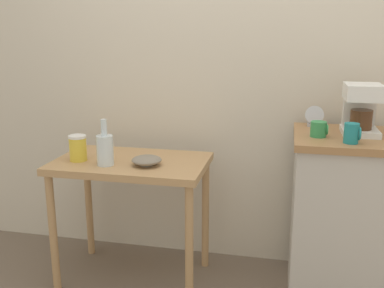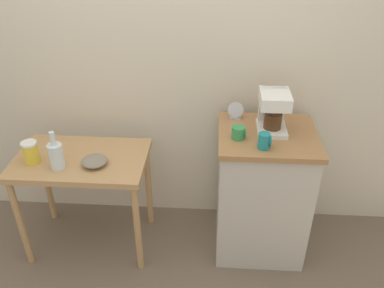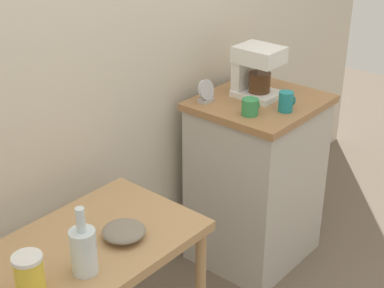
# 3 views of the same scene
# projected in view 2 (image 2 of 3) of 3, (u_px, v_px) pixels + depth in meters

# --- Properties ---
(ground_plane) EXTENTS (8.00, 8.00, 0.00)m
(ground_plane) POSITION_uv_depth(u_px,v_px,m) (171.00, 239.00, 2.98)
(ground_plane) COLOR #6B5B4C
(back_wall) EXTENTS (4.40, 0.10, 2.80)m
(back_wall) POSITION_uv_depth(u_px,v_px,m) (187.00, 39.00, 2.58)
(back_wall) COLOR beige
(back_wall) RESTS_ON ground_plane
(wooden_table) EXTENTS (0.86, 0.54, 0.74)m
(wooden_table) POSITION_uv_depth(u_px,v_px,m) (83.00, 170.00, 2.64)
(wooden_table) COLOR tan
(wooden_table) RESTS_ON ground_plane
(kitchen_counter) EXTENTS (0.62, 0.56, 0.93)m
(kitchen_counter) POSITION_uv_depth(u_px,v_px,m) (262.00, 192.00, 2.71)
(kitchen_counter) COLOR #BCB7AD
(kitchen_counter) RESTS_ON ground_plane
(bowl_stoneware) EXTENTS (0.16, 0.16, 0.05)m
(bowl_stoneware) POSITION_uv_depth(u_px,v_px,m) (95.00, 161.00, 2.49)
(bowl_stoneware) COLOR gray
(bowl_stoneware) RESTS_ON wooden_table
(glass_carafe_vase) EXTENTS (0.09, 0.09, 0.25)m
(glass_carafe_vase) POSITION_uv_depth(u_px,v_px,m) (56.00, 155.00, 2.44)
(glass_carafe_vase) COLOR silver
(glass_carafe_vase) RESTS_ON wooden_table
(canister_enamel) EXTENTS (0.10, 0.10, 0.15)m
(canister_enamel) POSITION_uv_depth(u_px,v_px,m) (31.00, 152.00, 2.50)
(canister_enamel) COLOR gold
(canister_enamel) RESTS_ON wooden_table
(coffee_maker) EXTENTS (0.18, 0.22, 0.26)m
(coffee_maker) POSITION_uv_depth(u_px,v_px,m) (273.00, 109.00, 2.44)
(coffee_maker) COLOR white
(coffee_maker) RESTS_ON kitchen_counter
(mug_tall_green) EXTENTS (0.09, 0.08, 0.08)m
(mug_tall_green) POSITION_uv_depth(u_px,v_px,m) (239.00, 133.00, 2.40)
(mug_tall_green) COLOR #338C4C
(mug_tall_green) RESTS_ON kitchen_counter
(mug_dark_teal) EXTENTS (0.08, 0.07, 0.10)m
(mug_dark_teal) POSITION_uv_depth(u_px,v_px,m) (264.00, 141.00, 2.29)
(mug_dark_teal) COLOR teal
(mug_dark_teal) RESTS_ON kitchen_counter
(table_clock) EXTENTS (0.10, 0.05, 0.12)m
(table_clock) POSITION_uv_depth(u_px,v_px,m) (236.00, 112.00, 2.61)
(table_clock) COLOR #B2B5BA
(table_clock) RESTS_ON kitchen_counter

